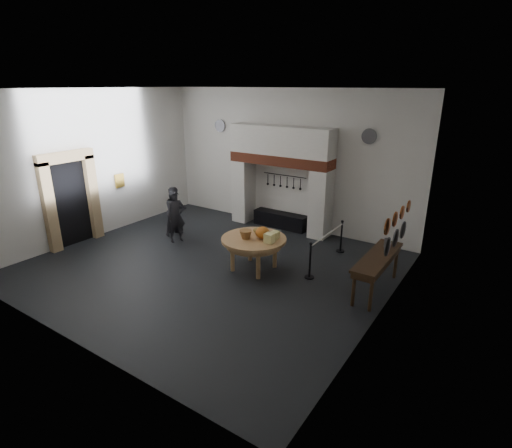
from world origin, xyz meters
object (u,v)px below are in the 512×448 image
Objects in this scene: work_table at (254,239)px; visitor_far at (176,211)px; side_table at (378,257)px; visitor_near at (176,216)px; iron_range at (281,220)px; barrier_post_far at (341,237)px; barrier_post_near at (310,261)px.

visitor_far is at bearing 168.23° from work_table.
visitor_far is 6.51m from side_table.
visitor_near is 0.57m from visitor_far.
iron_range is 4.90m from side_table.
iron_range is 3.44m from work_table.
visitor_far reaches higher than iron_range.
visitor_far reaches higher than work_table.
visitor_near is at bearing 173.96° from work_table.
iron_range is at bearing 161.10° from barrier_post_far.
visitor_far reaches higher than barrier_post_far.
barrier_post_far reaches higher than work_table.
visitor_near is at bearing -177.41° from side_table.
side_table is (4.10, -2.61, 0.62)m from iron_range.
barrier_post_far reaches higher than iron_range.
iron_range is at bearing 147.52° from side_table.
barrier_post_near is (4.53, 0.02, -0.35)m from visitor_near.
iron_range is at bearing -11.07° from visitor_near.
visitor_far is at bearing -161.78° from barrier_post_far.
side_table and barrier_post_near have the same top height.
barrier_post_far is (2.52, -0.86, 0.20)m from iron_range.
side_table is at bearing -32.48° from iron_range.
visitor_far is 1.74× the size of barrier_post_far.
visitor_near is 4.54m from barrier_post_near.
work_table is at bearing -121.60° from barrier_post_far.
side_table is (6.11, 0.28, 0.07)m from visitor_near.
visitor_near reaches higher than side_table.
barrier_post_far is (4.53, 2.02, -0.35)m from visitor_near.
visitor_far is (-2.41, -2.49, 0.54)m from iron_range.
side_table is at bearing 9.11° from barrier_post_near.
work_table is 3.56m from visitor_far.
visitor_near reaches higher than work_table.
visitor_far is at bearing 178.91° from side_table.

